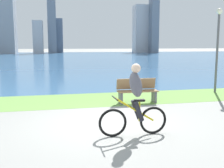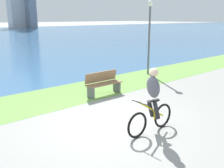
{
  "view_description": "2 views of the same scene",
  "coord_description": "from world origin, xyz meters",
  "views": [
    {
      "loc": [
        -1.33,
        -6.92,
        2.13
      ],
      "look_at": [
        0.27,
        0.34,
        1.04
      ],
      "focal_mm": 42.8,
      "sensor_mm": 36.0,
      "label": 1
    },
    {
      "loc": [
        -4.36,
        -5.13,
        2.93
      ],
      "look_at": [
        0.56,
        0.58,
        0.97
      ],
      "focal_mm": 41.24,
      "sensor_mm": 36.0,
      "label": 2
    }
  ],
  "objects": [
    {
      "name": "lamppost_tall",
      "position": [
        5.86,
        3.8,
        2.47
      ],
      "size": [
        0.28,
        0.28,
        3.75
      ],
      "color": "#595960",
      "rests_on": "ground"
    },
    {
      "name": "bench_near_path",
      "position": [
        1.68,
        2.41,
        0.45
      ],
      "size": [
        1.5,
        0.47,
        0.9
      ],
      "color": "olive",
      "rests_on": "ground"
    },
    {
      "name": "ground_plane",
      "position": [
        0.0,
        0.0,
        0.0
      ],
      "size": [
        300.0,
        300.0,
        0.0
      ],
      "primitive_type": "plane",
      "color": "gray"
    },
    {
      "name": "cyclist_lead",
      "position": [
        0.51,
        -1.05,
        0.84
      ],
      "size": [
        1.67,
        0.52,
        1.71
      ],
      "color": "black",
      "rests_on": "ground"
    },
    {
      "name": "grass_strip_bayside",
      "position": [
        0.0,
        3.33,
        0.0
      ],
      "size": [
        120.0,
        2.72,
        0.01
      ],
      "primitive_type": "cube",
      "color": "#6B9947",
      "rests_on": "ground"
    }
  ]
}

